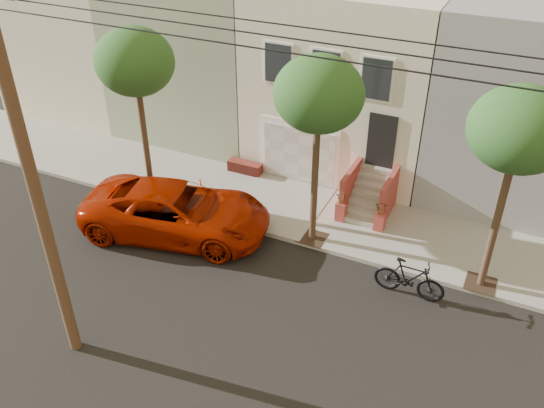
% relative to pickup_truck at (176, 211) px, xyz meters
% --- Properties ---
extents(ground, '(90.00, 90.00, 0.00)m').
position_rel_pickup_truck_xyz_m(ground, '(3.38, -2.43, -0.88)').
color(ground, black).
rests_on(ground, ground).
extents(sidewalk, '(40.00, 3.70, 0.15)m').
position_rel_pickup_truck_xyz_m(sidewalk, '(3.38, 2.92, -0.81)').
color(sidewalk, gray).
rests_on(sidewalk, ground).
extents(house_row, '(33.10, 11.70, 7.00)m').
position_rel_pickup_truck_xyz_m(house_row, '(3.38, 8.76, 2.76)').
color(house_row, beige).
rests_on(house_row, sidewalk).
extents(tree_left, '(2.70, 2.57, 6.30)m').
position_rel_pickup_truck_xyz_m(tree_left, '(-2.12, 1.47, 4.38)').
color(tree_left, '#2D2116').
rests_on(tree_left, sidewalk).
extents(tree_mid, '(2.70, 2.57, 6.30)m').
position_rel_pickup_truck_xyz_m(tree_mid, '(4.38, 1.47, 4.38)').
color(tree_mid, '#2D2116').
rests_on(tree_mid, sidewalk).
extents(tree_right, '(2.70, 2.57, 6.30)m').
position_rel_pickup_truck_xyz_m(tree_right, '(9.88, 1.47, 4.38)').
color(tree_right, '#2D2116').
rests_on(tree_right, sidewalk).
extents(pickup_truck, '(6.82, 4.21, 1.76)m').
position_rel_pickup_truck_xyz_m(pickup_truck, '(0.00, 0.00, 0.00)').
color(pickup_truck, '#981700').
rests_on(pickup_truck, ground).
extents(motorcycle, '(2.11, 0.60, 1.27)m').
position_rel_pickup_truck_xyz_m(motorcycle, '(7.96, 0.19, -0.25)').
color(motorcycle, black).
rests_on(motorcycle, ground).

